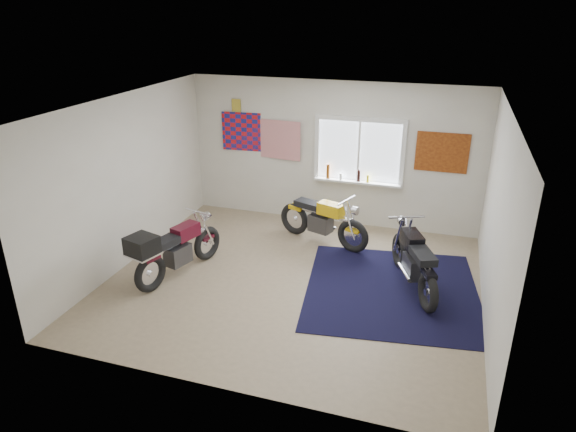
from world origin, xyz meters
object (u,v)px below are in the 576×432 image
(navy_rug, at_px, (392,290))
(maroon_tourer, at_px, (172,250))
(yellow_triumph, at_px, (322,221))
(black_chrome_bike, at_px, (414,262))

(navy_rug, relative_size, maroon_tourer, 1.45)
(navy_rug, xyz_separation_m, yellow_triumph, (-1.40, 1.30, 0.40))
(navy_rug, height_order, yellow_triumph, yellow_triumph)
(maroon_tourer, bearing_deg, yellow_triumph, -28.05)
(navy_rug, distance_m, black_chrome_bike, 0.53)
(navy_rug, bearing_deg, maroon_tourer, -169.09)
(yellow_triumph, relative_size, maroon_tourer, 0.98)
(maroon_tourer, bearing_deg, navy_rug, -63.06)
(black_chrome_bike, bearing_deg, navy_rug, 102.11)
(yellow_triumph, relative_size, black_chrome_bike, 1.00)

